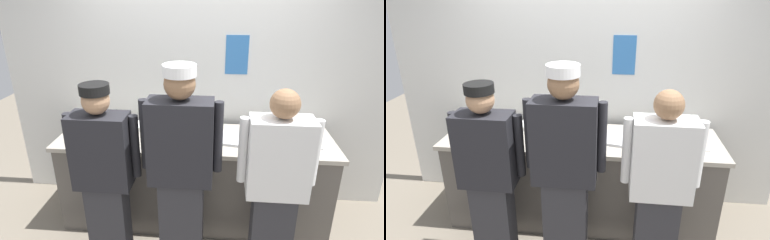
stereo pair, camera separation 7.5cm
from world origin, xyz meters
TOP-DOWN VIEW (x-y plane):
  - wall_back at (0.00, 0.86)m, footprint 4.09×0.11m
  - prep_counter at (0.00, 0.38)m, footprint 2.61×0.71m
  - chef_near_left at (-0.67, -0.25)m, footprint 0.59×0.24m
  - chef_center at (-0.06, -0.25)m, footprint 0.63×0.24m
  - chef_far_right at (0.67, -0.27)m, footprint 0.60×0.24m
  - plate_stack_front at (-0.59, 0.53)m, footprint 0.20×0.20m
  - mixing_bowl_steel at (0.71, 0.39)m, footprint 0.31×0.31m
  - sheet_tray at (0.28, 0.37)m, footprint 0.45×0.37m
  - squeeze_bottle_primary at (-0.37, 0.38)m, footprint 0.06×0.06m
  - ramekin_yellow_sauce at (-0.24, 0.21)m, footprint 0.10×0.10m
  - ramekin_red_sauce at (-0.02, 0.38)m, footprint 0.10×0.10m
  - ramekin_orange_sauce at (-0.20, 0.56)m, footprint 0.10×0.10m
  - ramekin_green_sauce at (-0.76, 0.22)m, footprint 0.09×0.09m
  - deli_cup at (-0.25, 0.41)m, footprint 0.09×0.09m
  - chefs_knife at (0.99, 0.24)m, footprint 0.27×0.03m

SIDE VIEW (x-z plane):
  - prep_counter at x=0.00m, z-range 0.00..0.92m
  - chef_far_right at x=0.67m, z-range 0.05..1.66m
  - chef_near_left at x=-0.67m, z-range 0.05..1.66m
  - chefs_knife at x=0.99m, z-range 0.92..0.94m
  - sheet_tray at x=0.28m, z-range 0.92..0.95m
  - chef_center at x=-0.06m, z-range 0.06..1.83m
  - ramekin_green_sauce at x=-0.76m, z-range 0.92..0.97m
  - ramekin_yellow_sauce at x=-0.24m, z-range 0.92..0.97m
  - ramekin_orange_sauce at x=-0.20m, z-range 0.92..0.97m
  - plate_stack_front at x=-0.59m, z-range 0.92..0.97m
  - ramekin_red_sauce at x=-0.02m, z-range 0.92..0.97m
  - deli_cup at x=-0.25m, z-range 0.92..1.03m
  - mixing_bowl_steel at x=0.71m, z-range 0.92..1.05m
  - squeeze_bottle_primary at x=-0.37m, z-range 0.92..1.10m
  - wall_back at x=0.00m, z-range 0.00..2.82m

